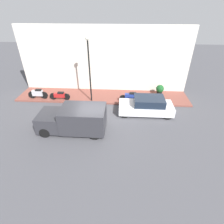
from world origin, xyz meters
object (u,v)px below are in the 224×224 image
object	(u,v)px
parked_car	(147,106)
motorcycle_red	(60,95)
motorcycle_blue	(131,97)
delivery_van	(74,119)
streetlamp	(89,63)
scooter_silver	(38,94)
potted_plant	(160,90)

from	to	relation	value
parked_car	motorcycle_red	distance (m)	7.65
motorcycle_red	motorcycle_blue	bearing A→B (deg)	-89.48
delivery_van	streetlamp	xyz separation A→B (m)	(4.09, -0.52, 2.60)
delivery_van	motorcycle_blue	distance (m)	5.76
scooter_silver	potted_plant	xyz separation A→B (m)	(1.43, -11.07, 0.06)
delivery_van	potted_plant	xyz separation A→B (m)	(5.60, -6.71, -0.23)
parked_car	delivery_van	xyz separation A→B (m)	(-2.50, 5.17, 0.24)
motorcycle_blue	streetlamp	bearing A→B (deg)	90.59
delivery_van	scooter_silver	size ratio (longest dim) A/B	2.52
streetlamp	delivery_van	bearing A→B (deg)	172.78
motorcycle_blue	scooter_silver	size ratio (longest dim) A/B	1.12
parked_car	streetlamp	xyz separation A→B (m)	(1.58, 4.66, 2.84)
delivery_van	potted_plant	distance (m)	8.74
motorcycle_blue	streetlamp	size ratio (longest dim) A/B	0.37
delivery_van	motorcycle_red	bearing A→B (deg)	29.71
parked_car	delivery_van	distance (m)	5.75
delivery_van	motorcycle_red	distance (m)	4.69
delivery_van	motorcycle_red	world-z (taller)	delivery_van
motorcycle_red	motorcycle_blue	distance (m)	6.32
parked_car	potted_plant	bearing A→B (deg)	-26.46
potted_plant	motorcycle_blue	bearing A→B (deg)	118.60
parked_car	potted_plant	size ratio (longest dim) A/B	4.26
scooter_silver	parked_car	bearing A→B (deg)	-99.92
delivery_van	scooter_silver	bearing A→B (deg)	46.26
motorcycle_red	delivery_van	bearing A→B (deg)	-150.29
motorcycle_blue	parked_car	bearing A→B (deg)	-144.17
delivery_van	parked_car	bearing A→B (deg)	-64.17
motorcycle_blue	motorcycle_red	bearing A→B (deg)	90.52
motorcycle_red	potted_plant	distance (m)	9.16
streetlamp	motorcycle_red	bearing A→B (deg)	90.44
delivery_van	scooter_silver	world-z (taller)	delivery_van
parked_car	streetlamp	world-z (taller)	streetlamp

